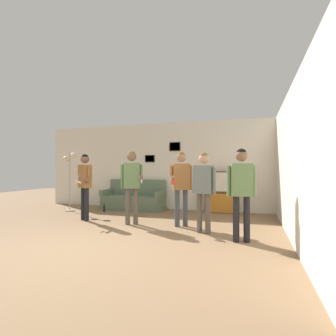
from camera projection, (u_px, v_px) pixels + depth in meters
ground_plane at (84, 250)px, 4.08m from camera, size 20.00×20.00×0.00m
wall_back at (169, 166)px, 8.23m from camera, size 8.67×0.08×2.70m
wall_right at (288, 165)px, 5.17m from camera, size 0.06×6.74×2.70m
couch at (134, 200)px, 8.15m from camera, size 1.95×0.80×0.91m
bookshelf at (221, 192)px, 7.52m from camera, size 0.92×0.30×1.19m
floor_lamp at (70, 168)px, 7.83m from camera, size 0.46×0.28×1.74m
person_player_foreground_left at (85, 180)px, 6.41m from camera, size 0.45×0.58×1.63m
person_player_foreground_center at (132, 179)px, 5.95m from camera, size 0.59×0.39×1.67m
person_watcher_holding_cup at (181, 181)px, 5.74m from camera, size 0.46×0.53×1.64m
person_spectator_near_bookshelf at (204, 184)px, 5.16m from camera, size 0.49×0.28×1.59m
person_spectator_far_right at (241, 185)px, 4.53m from camera, size 0.49×0.27×1.62m
bottle_on_floor at (104, 208)px, 7.66m from camera, size 0.06×0.06×0.25m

